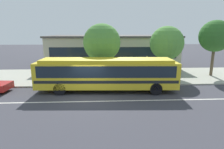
{
  "coord_description": "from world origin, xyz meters",
  "views": [
    {
      "loc": [
        1.1,
        -14.07,
        5.07
      ],
      "look_at": [
        1.94,
        2.33,
        1.3
      ],
      "focal_mm": 30.53,
      "sensor_mm": 36.0,
      "label": 1
    }
  ],
  "objects_px": {
    "street_tree_far_end": "(215,36)",
    "street_tree_mid_block": "(167,43)",
    "pedestrian_waiting_near_sign": "(107,71)",
    "bus_stop_sign": "(147,66)",
    "transit_bus": "(107,72)",
    "street_tree_near_stop": "(102,43)",
    "pedestrian_walking_along_curb": "(123,72)"
  },
  "relations": [
    {
      "from": "street_tree_far_end",
      "to": "street_tree_mid_block",
      "type": "bearing_deg",
      "value": 179.1
    },
    {
      "from": "pedestrian_waiting_near_sign",
      "to": "bus_stop_sign",
      "type": "height_order",
      "value": "bus_stop_sign"
    },
    {
      "from": "transit_bus",
      "to": "bus_stop_sign",
      "type": "relative_size",
      "value": 4.48
    },
    {
      "from": "transit_bus",
      "to": "street_tree_far_end",
      "type": "relative_size",
      "value": 1.94
    },
    {
      "from": "bus_stop_sign",
      "to": "street_tree_far_end",
      "type": "relative_size",
      "value": 0.43
    },
    {
      "from": "street_tree_near_stop",
      "to": "street_tree_far_end",
      "type": "distance_m",
      "value": 12.43
    },
    {
      "from": "street_tree_mid_block",
      "to": "street_tree_far_end",
      "type": "relative_size",
      "value": 0.9
    },
    {
      "from": "bus_stop_sign",
      "to": "street_tree_near_stop",
      "type": "bearing_deg",
      "value": 157.11
    },
    {
      "from": "transit_bus",
      "to": "pedestrian_waiting_near_sign",
      "type": "height_order",
      "value": "transit_bus"
    },
    {
      "from": "bus_stop_sign",
      "to": "street_tree_far_end",
      "type": "height_order",
      "value": "street_tree_far_end"
    },
    {
      "from": "pedestrian_walking_along_curb",
      "to": "street_tree_near_stop",
      "type": "distance_m",
      "value": 3.64
    },
    {
      "from": "pedestrian_walking_along_curb",
      "to": "bus_stop_sign",
      "type": "relative_size",
      "value": 0.66
    },
    {
      "from": "transit_bus",
      "to": "street_tree_far_end",
      "type": "height_order",
      "value": "street_tree_far_end"
    },
    {
      "from": "pedestrian_waiting_near_sign",
      "to": "street_tree_mid_block",
      "type": "distance_m",
      "value": 7.33
    },
    {
      "from": "street_tree_mid_block",
      "to": "street_tree_near_stop",
      "type": "bearing_deg",
      "value": -169.68
    },
    {
      "from": "transit_bus",
      "to": "street_tree_mid_block",
      "type": "bearing_deg",
      "value": 36.05
    },
    {
      "from": "pedestrian_walking_along_curb",
      "to": "street_tree_mid_block",
      "type": "bearing_deg",
      "value": 25.83
    },
    {
      "from": "street_tree_near_stop",
      "to": "bus_stop_sign",
      "type": "bearing_deg",
      "value": -22.89
    },
    {
      "from": "pedestrian_waiting_near_sign",
      "to": "pedestrian_walking_along_curb",
      "type": "relative_size",
      "value": 0.98
    },
    {
      "from": "street_tree_near_stop",
      "to": "street_tree_mid_block",
      "type": "distance_m",
      "value": 7.17
    },
    {
      "from": "pedestrian_waiting_near_sign",
      "to": "street_tree_mid_block",
      "type": "xyz_separation_m",
      "value": [
        6.61,
        1.72,
        2.65
      ]
    },
    {
      "from": "transit_bus",
      "to": "street_tree_near_stop",
      "type": "bearing_deg",
      "value": 96.25
    },
    {
      "from": "street_tree_near_stop",
      "to": "street_tree_mid_block",
      "type": "height_order",
      "value": "street_tree_near_stop"
    },
    {
      "from": "bus_stop_sign",
      "to": "transit_bus",
      "type": "bearing_deg",
      "value": -154.86
    },
    {
      "from": "street_tree_mid_block",
      "to": "street_tree_far_end",
      "type": "xyz_separation_m",
      "value": [
        5.3,
        -0.08,
        0.74
      ]
    },
    {
      "from": "pedestrian_walking_along_curb",
      "to": "street_tree_far_end",
      "type": "xyz_separation_m",
      "value": [
        10.28,
        2.33,
        3.37
      ]
    },
    {
      "from": "pedestrian_waiting_near_sign",
      "to": "street_tree_mid_block",
      "type": "height_order",
      "value": "street_tree_mid_block"
    },
    {
      "from": "street_tree_near_stop",
      "to": "street_tree_mid_block",
      "type": "bearing_deg",
      "value": 10.32
    },
    {
      "from": "pedestrian_walking_along_curb",
      "to": "street_tree_near_stop",
      "type": "height_order",
      "value": "street_tree_near_stop"
    },
    {
      "from": "street_tree_far_end",
      "to": "street_tree_near_stop",
      "type": "bearing_deg",
      "value": -174.45
    },
    {
      "from": "street_tree_mid_block",
      "to": "pedestrian_waiting_near_sign",
      "type": "bearing_deg",
      "value": -165.43
    },
    {
      "from": "transit_bus",
      "to": "pedestrian_waiting_near_sign",
      "type": "bearing_deg",
      "value": 89.12
    }
  ]
}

